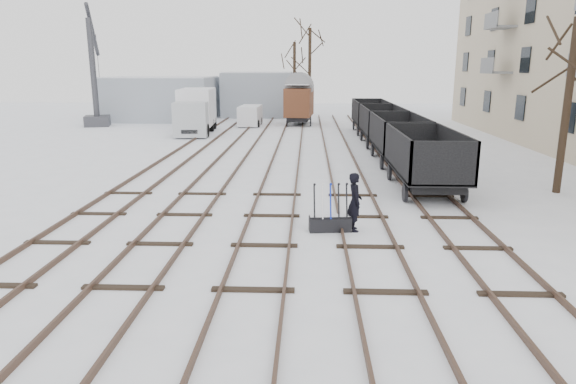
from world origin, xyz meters
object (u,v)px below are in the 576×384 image
at_px(worker, 355,202).
at_px(box_van_wagon, 299,101).
at_px(panel_van, 250,115).
at_px(ground_frame, 330,222).
at_px(crane, 96,95).
at_px(freight_wagon_a, 424,168).
at_px(lorry, 196,111).

relative_size(worker, box_van_wagon, 0.38).
bearing_deg(panel_van, worker, -75.52).
relative_size(worker, panel_van, 0.46).
height_order(ground_frame, panel_van, panel_van).
xyz_separation_m(ground_frame, crane, (-18.93, 28.72, 2.37)).
relative_size(worker, crane, 0.18).
bearing_deg(worker, panel_van, 5.05).
height_order(worker, crane, crane).
xyz_separation_m(freight_wagon_a, box_van_wagon, (-5.61, 24.84, 1.12)).
bearing_deg(lorry, panel_van, 51.52).
distance_m(freight_wagon_a, lorry, 22.78).
bearing_deg(lorry, ground_frame, -73.03).
height_order(box_van_wagon, lorry, box_van_wagon).
distance_m(lorry, crane, 10.71).
bearing_deg(crane, lorry, -42.11).
xyz_separation_m(freight_wagon_a, lorry, (-13.42, 18.39, 0.78)).
relative_size(ground_frame, box_van_wagon, 0.31).
height_order(worker, freight_wagon_a, freight_wagon_a).
distance_m(worker, panel_van, 29.92).
height_order(ground_frame, box_van_wagon, box_van_wagon).
relative_size(lorry, panel_van, 1.90).
bearing_deg(panel_van, ground_frame, -76.97).
bearing_deg(ground_frame, box_van_wagon, 86.89).
bearing_deg(box_van_wagon, lorry, -135.51).
distance_m(ground_frame, freight_wagon_a, 6.98).
distance_m(freight_wagon_a, crane, 32.63).
bearing_deg(panel_van, box_van_wagon, 17.42).
relative_size(freight_wagon_a, box_van_wagon, 1.25).
bearing_deg(ground_frame, freight_wagon_a, 48.13).
xyz_separation_m(box_van_wagon, crane, (-17.39, -1.75, 0.59)).
bearing_deg(crane, panel_van, -13.46).
bearing_deg(panel_van, crane, -175.57).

